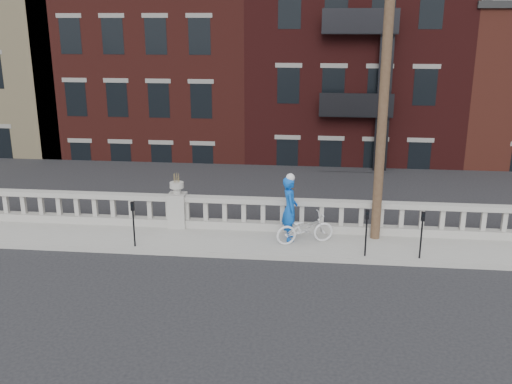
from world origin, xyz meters
TOP-DOWN VIEW (x-y plane):
  - ground at (0.00, 0.00)m, footprint 120.00×120.00m
  - sidewalk at (0.00, 3.00)m, footprint 32.00×2.20m
  - balustrade at (0.00, 3.95)m, footprint 28.00×0.34m
  - planter_pedestal at (0.00, 3.95)m, footprint 0.55×0.55m
  - lower_level at (0.56, 23.04)m, footprint 80.00×44.00m
  - utility_pole at (6.20, 3.60)m, footprint 1.60×0.28m
  - parking_meter_b at (-0.86, 2.15)m, footprint 0.10×0.09m
  - parking_meter_c at (5.79, 2.15)m, footprint 0.10×0.09m
  - parking_meter_d at (7.29, 2.15)m, footprint 0.10×0.09m
  - bicycle at (4.08, 2.95)m, footprint 1.85×1.18m
  - cyclist at (3.61, 3.21)m, footprint 0.57×0.78m

SIDE VIEW (x-z plane):
  - ground at x=0.00m, z-range 0.00..0.00m
  - sidewalk at x=0.00m, z-range 0.00..0.15m
  - bicycle at x=4.08m, z-range 0.15..1.07m
  - balustrade at x=0.00m, z-range 0.13..1.16m
  - planter_pedestal at x=0.00m, z-range -0.05..1.71m
  - parking_meter_b at x=-0.86m, z-range 0.32..1.68m
  - parking_meter_c at x=5.79m, z-range 0.32..1.68m
  - parking_meter_d at x=7.29m, z-range 0.32..1.68m
  - cyclist at x=3.61m, z-range 0.15..2.10m
  - lower_level at x=0.56m, z-range -7.77..13.03m
  - utility_pole at x=6.20m, z-range 0.24..10.24m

